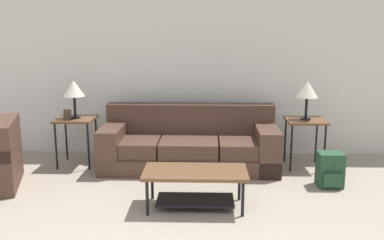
{
  "coord_description": "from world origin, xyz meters",
  "views": [
    {
      "loc": [
        0.14,
        -2.09,
        1.83
      ],
      "look_at": [
        0.0,
        2.79,
        0.8
      ],
      "focal_mm": 40.0,
      "sensor_mm": 36.0,
      "label": 1
    }
  ],
  "objects": [
    {
      "name": "coffee_table",
      "position": [
        0.05,
        2.13,
        0.3
      ],
      "size": [
        1.07,
        0.54,
        0.41
      ],
      "color": "brown",
      "rests_on": "ground_plane"
    },
    {
      "name": "couch",
      "position": [
        -0.05,
        3.51,
        0.29
      ],
      "size": [
        2.34,
        0.97,
        0.82
      ],
      "color": "#4C3328",
      "rests_on": "ground_plane"
    },
    {
      "name": "table_lamp_right",
      "position": [
        1.5,
        3.54,
        1.05
      ],
      "size": [
        0.28,
        0.28,
        0.51
      ],
      "color": "black",
      "rests_on": "side_table_right"
    },
    {
      "name": "side_table_left",
      "position": [
        -1.61,
        3.54,
        0.59
      ],
      "size": [
        0.51,
        0.51,
        0.66
      ],
      "color": "brown",
      "rests_on": "ground_plane"
    },
    {
      "name": "backpack",
      "position": [
        1.64,
        2.79,
        0.2
      ],
      "size": [
        0.29,
        0.31,
        0.41
      ],
      "color": "#23472D",
      "rests_on": "ground_plane"
    },
    {
      "name": "table_lamp_left",
      "position": [
        -1.61,
        3.54,
        1.05
      ],
      "size": [
        0.28,
        0.28,
        0.51
      ],
      "color": "black",
      "rests_on": "side_table_left"
    },
    {
      "name": "side_table_right",
      "position": [
        1.5,
        3.54,
        0.59
      ],
      "size": [
        0.51,
        0.51,
        0.66
      ],
      "color": "brown",
      "rests_on": "ground_plane"
    },
    {
      "name": "picture_frame",
      "position": [
        -1.69,
        3.47,
        0.72
      ],
      "size": [
        0.1,
        0.04,
        0.13
      ],
      "color": "#4C3828",
      "rests_on": "side_table_left"
    },
    {
      "name": "wall_back",
      "position": [
        0.0,
        4.2,
        1.3
      ],
      "size": [
        9.05,
        0.06,
        2.6
      ],
      "color": "silver",
      "rests_on": "ground_plane"
    }
  ]
}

